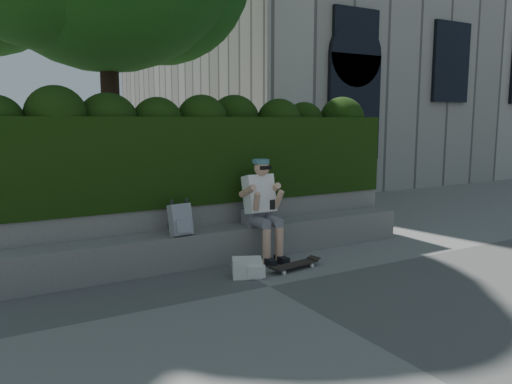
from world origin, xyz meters
TOP-DOWN VIEW (x-y plane):
  - ground at (0.00, 0.00)m, footprint 80.00×80.00m
  - bench_ledge at (0.00, 1.25)m, footprint 6.00×0.45m
  - planter_wall at (0.00, 1.73)m, footprint 6.00×0.50m
  - hedge at (0.00, 1.95)m, footprint 6.00×1.00m
  - person at (0.52, 1.07)m, footprint 0.40×0.76m
  - skateboard at (0.62, 0.40)m, footprint 0.72×0.28m
  - backpack_plaid at (-0.63, 1.15)m, footprint 0.29×0.18m
  - backpack_ground at (-0.05, 0.44)m, footprint 0.43×0.38m

SIDE VIEW (x-z plane):
  - ground at x=0.00m, z-range 0.00..0.00m
  - skateboard at x=0.62m, z-range 0.02..0.10m
  - backpack_ground at x=-0.05m, z-range 0.00..0.23m
  - bench_ledge at x=0.00m, z-range 0.00..0.45m
  - planter_wall at x=0.00m, z-range 0.00..0.75m
  - backpack_plaid at x=-0.63m, z-range 0.45..0.85m
  - person at x=0.52m, z-range 0.06..1.44m
  - hedge at x=0.00m, z-range 0.75..1.95m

